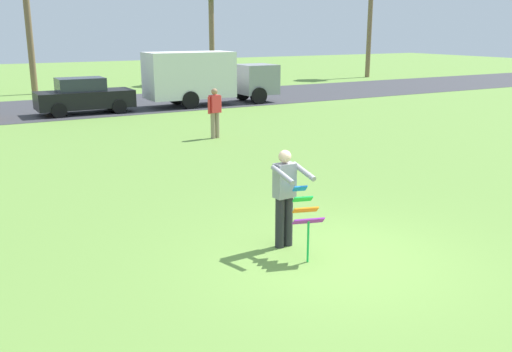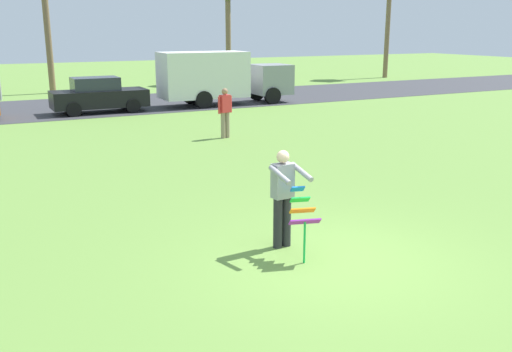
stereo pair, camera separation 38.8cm
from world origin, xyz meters
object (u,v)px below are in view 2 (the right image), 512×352
Objects in this scene: person_kite_flyer at (283,195)px; kite_held at (302,213)px; parked_car_black at (99,96)px; person_walker_near at (225,111)px; parked_truck_grey_van at (219,76)px.

person_kite_flyer is 0.63m from kite_held.
parked_car_black is (0.67, 18.60, -0.03)m from kite_held.
person_walker_near is at bearing -72.40° from parked_car_black.
kite_held is 10.91m from person_walker_near.
kite_held is 19.75m from parked_truck_grey_van.
person_kite_flyer is 1.46× the size of kite_held.
parked_truck_grey_van is at bearing 69.80° from person_kite_flyer.
person_kite_flyer is 1.00× the size of person_walker_near.
parked_car_black reaches higher than kite_held.
parked_truck_grey_van is 8.86m from person_walker_near.
person_walker_near is (2.60, -8.20, 0.16)m from parked_car_black.
person_walker_near is at bearing 72.57° from kite_held.
person_walker_near reaches higher than parked_car_black.
parked_truck_grey_van is 3.90× the size of person_walker_near.
parked_car_black is at bearing 107.60° from person_walker_near.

